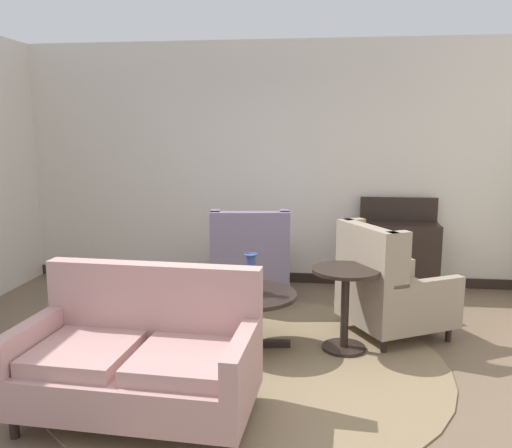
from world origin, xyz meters
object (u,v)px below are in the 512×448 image
(porcelain_vase, at_px, (251,277))
(settee, at_px, (139,358))
(coffee_table, at_px, (249,304))
(side_table, at_px, (345,301))
(armchair_far_left, at_px, (250,263))
(armchair_near_window, at_px, (389,290))
(sideboard, at_px, (399,252))

(porcelain_vase, height_order, settee, settee)
(coffee_table, distance_m, side_table, 0.83)
(coffee_table, bearing_deg, armchair_far_left, 97.27)
(settee, xyz_separation_m, armchair_far_left, (0.41, 2.50, 0.03))
(settee, relative_size, armchair_near_window, 1.40)
(armchair_far_left, relative_size, sideboard, 0.95)
(armchair_far_left, bearing_deg, sideboard, -169.44)
(side_table, height_order, sideboard, sideboard)
(coffee_table, bearing_deg, settee, -116.07)
(porcelain_vase, bearing_deg, settee, -116.76)
(side_table, bearing_deg, settee, -138.55)
(settee, bearing_deg, porcelain_vase, 66.38)
(coffee_table, xyz_separation_m, armchair_far_left, (-0.17, 1.33, 0.03))
(porcelain_vase, height_order, sideboard, sideboard)
(armchair_near_window, bearing_deg, porcelain_vase, 81.19)
(porcelain_vase, distance_m, armchair_far_left, 1.36)
(settee, bearing_deg, armchair_far_left, 83.89)
(armchair_near_window, bearing_deg, armchair_far_left, 28.98)
(settee, bearing_deg, armchair_near_window, 44.93)
(side_table, relative_size, sideboard, 0.66)
(porcelain_vase, height_order, side_table, porcelain_vase)
(coffee_table, bearing_deg, armchair_near_window, 19.67)
(settee, height_order, armchair_near_window, armchair_near_window)
(porcelain_vase, bearing_deg, armchair_near_window, 20.06)
(settee, xyz_separation_m, armchair_near_window, (1.81, 1.62, 0.04))
(coffee_table, height_order, armchair_far_left, armchair_far_left)
(porcelain_vase, relative_size, sideboard, 0.32)
(armchair_near_window, bearing_deg, coffee_table, 80.79)
(armchair_near_window, bearing_deg, settee, 102.91)
(settee, bearing_deg, sideboard, 58.71)
(settee, xyz_separation_m, sideboard, (2.09, 3.05, 0.08))
(armchair_far_left, xyz_separation_m, sideboard, (1.68, 0.55, 0.04))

